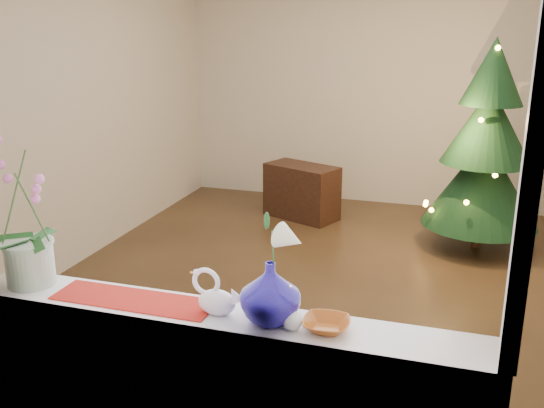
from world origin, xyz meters
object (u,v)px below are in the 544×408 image
Objects in this scene: swan at (217,293)px; side_table at (302,192)px; orchid_pot at (24,213)px; amber_dish at (326,325)px; xmas_tree at (486,147)px; paperweight at (292,321)px; blue_vase at (270,288)px.

swan is 0.28× the size of side_table.
orchid_pot is at bearing -70.15° from side_table.
amber_dish is at bearing 14.08° from swan.
paperweight is at bearing -101.84° from xmas_tree.
blue_vase is 3.70× the size of paperweight.
orchid_pot is 0.93m from swan.
orchid_pot is at bearing 177.19° from paperweight.
xmas_tree is at bearing 61.33° from orchid_pot.
paperweight is 4.26m from side_table.
swan is 0.33m from paperweight.
amber_dish is (0.45, -0.00, -0.07)m from swan.
swan is (0.90, -0.02, -0.24)m from orchid_pot.
xmas_tree is at bearing 78.16° from paperweight.
paperweight is 0.50× the size of amber_dish.
swan is at bearing 179.68° from amber_dish.
amber_dish is (1.34, -0.02, -0.31)m from orchid_pot.
orchid_pot is 0.86× the size of side_table.
amber_dish is 0.08× the size of xmas_tree.
orchid_pot is 4.17m from xmas_tree.
xmas_tree is 1.96m from side_table.
orchid_pot is 3.11× the size of swan.
amber_dish is (0.22, -0.00, -0.12)m from blue_vase.
blue_vase is 0.25m from amber_dish.
xmas_tree is at bearing 11.04° from side_table.
blue_vase reaches higher than amber_dish.
xmas_tree is (0.88, 3.67, -0.10)m from blue_vase.
paperweight is at bearing -20.87° from blue_vase.
paperweight is at bearing -53.29° from side_table.
amber_dish is 0.20× the size of side_table.
orchid_pot is 1.38m from amber_dish.
amber_dish is at bearing -51.53° from side_table.
blue_vase is 0.15m from paperweight.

